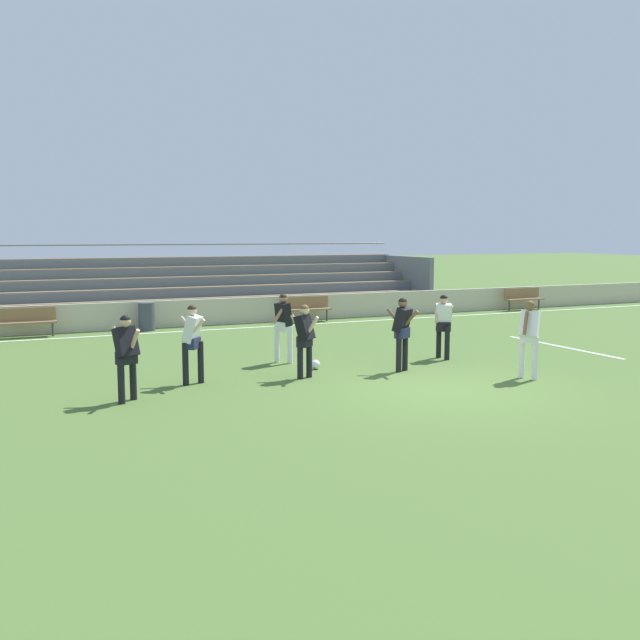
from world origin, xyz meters
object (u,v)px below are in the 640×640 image
(bench_near_bin, at_px, (306,307))
(bench_centre_sideline, at_px, (25,320))
(player_white_wide_right, at_px, (193,337))
(player_dark_dropping_back, at_px, (126,351))
(player_white_pressing_high, at_px, (443,321))
(soccer_ball, at_px, (315,364))
(trash_bin, at_px, (147,317))
(player_dark_wide_left, at_px, (305,335))
(player_white_overlapping, at_px, (529,332))
(player_dark_challenging, at_px, (283,322))
(bleacher_stand, at_px, (141,287))
(player_dark_trailing_run, at_px, (402,328))
(bench_far_left, at_px, (523,297))

(bench_near_bin, relative_size, bench_centre_sideline, 1.00)
(player_white_wide_right, bearing_deg, player_dark_dropping_back, -145.36)
(player_white_pressing_high, height_order, soccer_ball, player_white_pressing_high)
(trash_bin, height_order, player_white_pressing_high, player_white_pressing_high)
(player_dark_wide_left, relative_size, player_white_overlapping, 0.94)
(player_dark_wide_left, distance_m, player_white_overlapping, 4.89)
(bench_centre_sideline, height_order, player_white_wide_right, player_white_wide_right)
(soccer_ball, bearing_deg, player_dark_challenging, 109.65)
(bench_near_bin, distance_m, player_dark_challenging, 8.23)
(bench_centre_sideline, distance_m, player_white_wide_right, 9.34)
(bench_near_bin, relative_size, player_dark_challenging, 1.06)
(bleacher_stand, relative_size, player_dark_trailing_run, 13.80)
(bench_centre_sideline, height_order, trash_bin, trash_bin)
(player_dark_wide_left, distance_m, player_white_wide_right, 2.42)
(bleacher_stand, height_order, bench_near_bin, bleacher_stand)
(bench_centre_sideline, bearing_deg, bleacher_stand, 42.11)
(bench_far_left, height_order, player_dark_challenging, player_dark_challenging)
(bleacher_stand, height_order, player_white_pressing_high, bleacher_stand)
(player_dark_trailing_run, height_order, player_dark_challenging, player_dark_challenging)
(bench_near_bin, distance_m, player_dark_trailing_run, 9.60)
(bench_far_left, bearing_deg, bench_near_bin, 180.00)
(bench_centre_sideline, relative_size, player_white_overlapping, 1.04)
(trash_bin, relative_size, player_dark_wide_left, 0.57)
(bench_centre_sideline, relative_size, player_white_wide_right, 1.07)
(bench_near_bin, xyz_separation_m, player_white_wide_right, (-6.38, -8.84, 0.46))
(bench_centre_sideline, distance_m, bench_far_left, 19.25)
(bleacher_stand, relative_size, player_white_wide_right, 14.00)
(bench_near_bin, distance_m, player_dark_wide_left, 10.06)
(bench_far_left, height_order, player_dark_dropping_back, player_dark_dropping_back)
(bench_near_bin, height_order, player_dark_challenging, player_dark_challenging)
(player_dark_wide_left, height_order, soccer_ball, player_dark_wide_left)
(bench_centre_sideline, xyz_separation_m, player_dark_challenging, (5.64, -7.32, 0.47))
(player_dark_dropping_back, bearing_deg, bench_near_bin, 51.36)
(player_dark_dropping_back, height_order, soccer_ball, player_dark_dropping_back)
(bench_far_left, height_order, player_dark_trailing_run, player_dark_trailing_run)
(player_dark_wide_left, distance_m, player_dark_dropping_back, 3.98)
(bench_centre_sideline, bearing_deg, bench_far_left, 0.00)
(player_white_pressing_high, relative_size, player_dark_challenging, 0.96)
(bleacher_stand, bearing_deg, trash_bin, -97.57)
(bleacher_stand, bearing_deg, player_dark_challenging, -82.56)
(bench_centre_sideline, height_order, player_dark_trailing_run, player_dark_trailing_run)
(player_dark_challenging, bearing_deg, player_dark_wide_left, -97.37)
(bleacher_stand, relative_size, player_dark_challenging, 13.78)
(player_dark_wide_left, relative_size, player_white_pressing_high, 1.00)
(player_dark_trailing_run, bearing_deg, player_white_overlapping, -42.33)
(player_white_overlapping, bearing_deg, bench_far_left, 50.20)
(player_dark_trailing_run, bearing_deg, player_dark_dropping_back, -175.88)
(bleacher_stand, bearing_deg, player_dark_wide_left, -84.71)
(player_dark_wide_left, relative_size, player_white_wide_right, 0.97)
(trash_bin, bearing_deg, bench_near_bin, -0.03)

